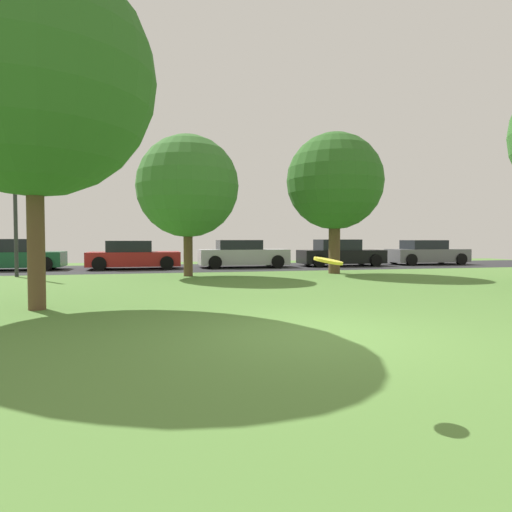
{
  "coord_description": "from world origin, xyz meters",
  "views": [
    {
      "loc": [
        -2.4,
        -6.2,
        1.44
      ],
      "look_at": [
        0.0,
        4.17,
        1.03
      ],
      "focal_mm": 30.98,
      "sensor_mm": 36.0,
      "label": 1
    }
  ],
  "objects_px": {
    "oak_tree_center": "(335,182)",
    "parked_car_green": "(14,256)",
    "parked_car_red": "(133,256)",
    "frisbee_disc": "(328,261)",
    "parked_car_grey": "(426,253)",
    "oak_tree_left": "(33,76)",
    "maple_tree_far": "(188,186)",
    "parked_car_silver": "(242,255)",
    "street_lamp_post": "(16,218)",
    "parked_car_black": "(340,254)"
  },
  "relations": [
    {
      "from": "oak_tree_left",
      "to": "parked_car_red",
      "type": "height_order",
      "value": "oak_tree_left"
    },
    {
      "from": "oak_tree_left",
      "to": "parked_car_red",
      "type": "relative_size",
      "value": 1.66
    },
    {
      "from": "parked_car_black",
      "to": "street_lamp_post",
      "type": "xyz_separation_m",
      "value": [
        -14.84,
        -3.59,
        1.6
      ]
    },
    {
      "from": "parked_car_green",
      "to": "parked_car_black",
      "type": "distance_m",
      "value": 16.06
    },
    {
      "from": "parked_car_green",
      "to": "oak_tree_left",
      "type": "bearing_deg",
      "value": -72.53
    },
    {
      "from": "frisbee_disc",
      "to": "parked_car_green",
      "type": "height_order",
      "value": "parked_car_green"
    },
    {
      "from": "oak_tree_center",
      "to": "parked_car_green",
      "type": "distance_m",
      "value": 14.97
    },
    {
      "from": "parked_car_silver",
      "to": "frisbee_disc",
      "type": "bearing_deg",
      "value": -98.85
    },
    {
      "from": "oak_tree_left",
      "to": "maple_tree_far",
      "type": "bearing_deg",
      "value": 64.29
    },
    {
      "from": "street_lamp_post",
      "to": "oak_tree_center",
      "type": "bearing_deg",
      "value": -5.25
    },
    {
      "from": "oak_tree_center",
      "to": "parked_car_green",
      "type": "bearing_deg",
      "value": 159.33
    },
    {
      "from": "maple_tree_far",
      "to": "parked_car_grey",
      "type": "xyz_separation_m",
      "value": [
        13.79,
        4.94,
        -2.83
      ]
    },
    {
      "from": "parked_car_green",
      "to": "parked_car_grey",
      "type": "distance_m",
      "value": 21.42
    },
    {
      "from": "oak_tree_center",
      "to": "parked_car_grey",
      "type": "bearing_deg",
      "value": 32.72
    },
    {
      "from": "oak_tree_left",
      "to": "parked_car_green",
      "type": "bearing_deg",
      "value": 107.47
    },
    {
      "from": "parked_car_red",
      "to": "parked_car_black",
      "type": "xyz_separation_m",
      "value": [
        10.7,
        -0.03,
        0.02
      ]
    },
    {
      "from": "oak_tree_left",
      "to": "parked_car_green",
      "type": "distance_m",
      "value": 13.9
    },
    {
      "from": "maple_tree_far",
      "to": "frisbee_disc",
      "type": "distance_m",
      "value": 13.69
    },
    {
      "from": "parked_car_green",
      "to": "parked_car_silver",
      "type": "height_order",
      "value": "parked_car_green"
    },
    {
      "from": "maple_tree_far",
      "to": "street_lamp_post",
      "type": "height_order",
      "value": "maple_tree_far"
    },
    {
      "from": "parked_car_green",
      "to": "street_lamp_post",
      "type": "height_order",
      "value": "street_lamp_post"
    },
    {
      "from": "parked_car_red",
      "to": "parked_car_black",
      "type": "bearing_deg",
      "value": -0.15
    },
    {
      "from": "parked_car_green",
      "to": "street_lamp_post",
      "type": "xyz_separation_m",
      "value": [
        1.22,
        -4.02,
        1.6
      ]
    },
    {
      "from": "oak_tree_center",
      "to": "parked_car_silver",
      "type": "distance_m",
      "value": 6.45
    },
    {
      "from": "parked_car_red",
      "to": "oak_tree_left",
      "type": "bearing_deg",
      "value": -96.33
    },
    {
      "from": "frisbee_disc",
      "to": "parked_car_red",
      "type": "bearing_deg",
      "value": 97.86
    },
    {
      "from": "parked_car_red",
      "to": "street_lamp_post",
      "type": "relative_size",
      "value": 0.96
    },
    {
      "from": "oak_tree_center",
      "to": "parked_car_black",
      "type": "relative_size",
      "value": 1.3
    },
    {
      "from": "oak_tree_left",
      "to": "parked_car_silver",
      "type": "xyz_separation_m",
      "value": [
        6.72,
        12.26,
        -4.06
      ]
    },
    {
      "from": "oak_tree_center",
      "to": "parked_car_red",
      "type": "height_order",
      "value": "oak_tree_center"
    },
    {
      "from": "parked_car_silver",
      "to": "oak_tree_left",
      "type": "bearing_deg",
      "value": -118.73
    },
    {
      "from": "maple_tree_far",
      "to": "parked_car_black",
      "type": "bearing_deg",
      "value": 29.19
    },
    {
      "from": "maple_tree_far",
      "to": "oak_tree_center",
      "type": "height_order",
      "value": "oak_tree_center"
    },
    {
      "from": "parked_car_red",
      "to": "street_lamp_post",
      "type": "distance_m",
      "value": 5.73
    },
    {
      "from": "parked_car_black",
      "to": "street_lamp_post",
      "type": "height_order",
      "value": "street_lamp_post"
    },
    {
      "from": "oak_tree_center",
      "to": "parked_car_red",
      "type": "bearing_deg",
      "value": 150.25
    },
    {
      "from": "parked_car_grey",
      "to": "parked_car_green",
      "type": "bearing_deg",
      "value": 179.45
    },
    {
      "from": "parked_car_black",
      "to": "parked_car_grey",
      "type": "bearing_deg",
      "value": 2.39
    },
    {
      "from": "maple_tree_far",
      "to": "frisbee_disc",
      "type": "relative_size",
      "value": 14.67
    },
    {
      "from": "frisbee_disc",
      "to": "parked_car_grey",
      "type": "height_order",
      "value": "parked_car_grey"
    },
    {
      "from": "oak_tree_center",
      "to": "parked_car_black",
      "type": "bearing_deg",
      "value": 63.49
    },
    {
      "from": "frisbee_disc",
      "to": "parked_car_grey",
      "type": "bearing_deg",
      "value": 53.72
    },
    {
      "from": "parked_car_green",
      "to": "parked_car_red",
      "type": "xyz_separation_m",
      "value": [
        5.35,
        -0.4,
        -0.03
      ]
    },
    {
      "from": "oak_tree_center",
      "to": "parked_car_green",
      "type": "height_order",
      "value": "oak_tree_center"
    },
    {
      "from": "parked_car_red",
      "to": "parked_car_grey",
      "type": "xyz_separation_m",
      "value": [
        16.06,
        0.19,
        0.01
      ]
    },
    {
      "from": "parked_car_silver",
      "to": "parked_car_grey",
      "type": "bearing_deg",
      "value": 1.13
    },
    {
      "from": "parked_car_silver",
      "to": "parked_car_black",
      "type": "bearing_deg",
      "value": -0.12
    },
    {
      "from": "street_lamp_post",
      "to": "maple_tree_far",
      "type": "bearing_deg",
      "value": -9.95
    },
    {
      "from": "parked_car_grey",
      "to": "oak_tree_left",
      "type": "bearing_deg",
      "value": -144.4
    },
    {
      "from": "parked_car_grey",
      "to": "street_lamp_post",
      "type": "relative_size",
      "value": 0.99
    }
  ]
}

